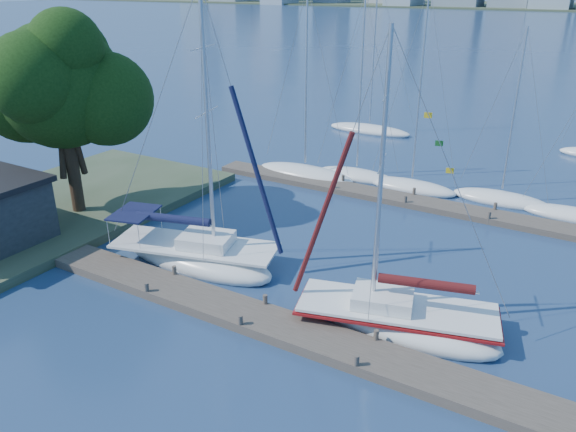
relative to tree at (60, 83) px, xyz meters
The scene contains 13 objects.
ground 17.27m from the tree, 14.47° to the right, with size 700.00×700.00×0.00m, color navy.
near_dock 17.18m from the tree, 14.47° to the right, with size 26.00×2.00×0.40m, color #473E34.
far_dock 22.18m from the tree, 35.73° to the left, with size 30.00×1.80×0.36m, color #473E34.
shore 7.93m from the tree, 158.15° to the right, with size 12.00×22.00×0.50m, color #38472D.
tree is the anchor object (origin of this frame).
sailboat_navy 11.76m from the tree, ahead, with size 9.23×5.15×13.60m.
sailboat_maroon 21.23m from the tree, ahead, with size 8.83×4.90×12.26m.
bg_boat_0 17.19m from the tree, 59.94° to the left, with size 7.78×3.71×13.07m.
bg_boat_1 20.06m from the tree, 53.62° to the left, with size 6.06×2.92×12.75m.
bg_boat_2 22.40m from the tree, 43.99° to the left, with size 6.21×2.73×13.13m.
bg_boat_3 26.91m from the tree, 36.40° to the left, with size 6.29×3.86×10.90m.
bg_boat_4 30.12m from the tree, 30.53° to the left, with size 6.04×1.97×9.85m.
bg_boat_6 29.27m from the tree, 76.40° to the left, with size 8.07×5.05×14.10m.
Camera 1 is at (11.23, -16.08, 12.97)m, focal length 35.00 mm.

